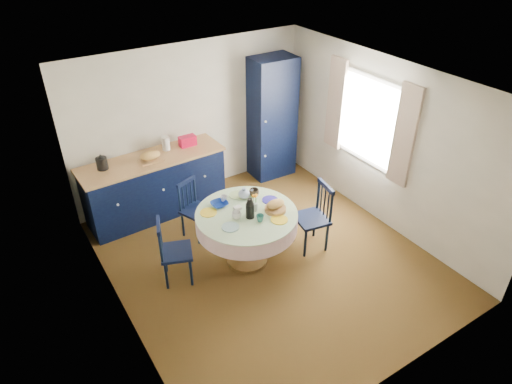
% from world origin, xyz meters
% --- Properties ---
extents(floor, '(4.50, 4.50, 0.00)m').
position_xyz_m(floor, '(0.00, 0.00, 0.00)').
color(floor, black).
rests_on(floor, ground).
extents(ceiling, '(4.50, 4.50, 0.00)m').
position_xyz_m(ceiling, '(0.00, 0.00, 2.50)').
color(ceiling, white).
rests_on(ceiling, wall_back).
extents(wall_back, '(4.00, 0.02, 2.50)m').
position_xyz_m(wall_back, '(0.00, 2.25, 1.25)').
color(wall_back, beige).
rests_on(wall_back, floor).
extents(wall_left, '(0.02, 4.50, 2.50)m').
position_xyz_m(wall_left, '(-2.00, 0.00, 1.25)').
color(wall_left, beige).
rests_on(wall_left, floor).
extents(wall_right, '(0.02, 4.50, 2.50)m').
position_xyz_m(wall_right, '(2.00, 0.00, 1.25)').
color(wall_right, beige).
rests_on(wall_right, floor).
extents(window, '(0.10, 1.74, 1.45)m').
position_xyz_m(window, '(1.95, 0.30, 1.52)').
color(window, white).
rests_on(window, wall_right).
extents(kitchen_counter, '(2.22, 0.76, 1.22)m').
position_xyz_m(kitchen_counter, '(-0.84, 1.90, 0.50)').
color(kitchen_counter, black).
rests_on(kitchen_counter, floor).
extents(pantry_cabinet, '(0.76, 0.56, 2.13)m').
position_xyz_m(pantry_cabinet, '(1.40, 2.00, 1.06)').
color(pantry_cabinet, black).
rests_on(pantry_cabinet, floor).
extents(dining_table, '(1.34, 1.34, 1.09)m').
position_xyz_m(dining_table, '(-0.26, 0.12, 0.68)').
color(dining_table, '#533417').
rests_on(dining_table, floor).
extents(chair_left, '(0.51, 0.52, 0.92)m').
position_xyz_m(chair_left, '(-1.24, 0.33, 0.47)').
color(chair_left, black).
rests_on(chair_left, floor).
extents(chair_far, '(0.51, 0.50, 0.89)m').
position_xyz_m(chair_far, '(-0.58, 1.06, 0.45)').
color(chair_far, black).
rests_on(chair_far, floor).
extents(chair_right, '(0.50, 0.52, 1.00)m').
position_xyz_m(chair_right, '(0.71, -0.09, 0.51)').
color(chair_right, black).
rests_on(chair_right, floor).
extents(mug_a, '(0.12, 0.12, 0.09)m').
position_xyz_m(mug_a, '(-0.44, 0.09, 0.86)').
color(mug_a, silver).
rests_on(mug_a, dining_table).
extents(mug_b, '(0.10, 0.10, 0.09)m').
position_xyz_m(mug_b, '(-0.22, -0.12, 0.86)').
color(mug_b, '#28675E').
rests_on(mug_b, dining_table).
extents(mug_c, '(0.13, 0.13, 0.11)m').
position_xyz_m(mug_c, '(0.03, 0.41, 0.86)').
color(mug_c, black).
rests_on(mug_c, dining_table).
extents(mug_d, '(0.10, 0.10, 0.09)m').
position_xyz_m(mug_d, '(-0.39, 0.51, 0.85)').
color(mug_d, silver).
rests_on(mug_d, dining_table).
extents(cobalt_bowl, '(0.22, 0.22, 0.06)m').
position_xyz_m(cobalt_bowl, '(-0.48, 0.45, 0.84)').
color(cobalt_bowl, navy).
rests_on(cobalt_bowl, dining_table).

